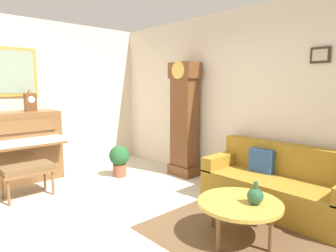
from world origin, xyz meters
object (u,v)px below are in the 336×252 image
object	(u,v)px
piano_bench	(27,170)
grandfather_clock	(184,122)
couch	(278,186)
mantel_clock	(30,101)
piano	(14,147)
potted_plant	(119,159)
green_jug	(255,196)
coffee_table	(240,204)

from	to	relation	value
piano_bench	grandfather_clock	xyz separation A→B (m)	(0.80, 2.44, 0.56)
couch	mantel_clock	size ratio (longest dim) A/B	5.00
piano	potted_plant	world-z (taller)	piano
piano_bench	potted_plant	xyz separation A→B (m)	(0.07, 1.53, -0.08)
grandfather_clock	green_jug	world-z (taller)	grandfather_clock
grandfather_clock	coffee_table	size ratio (longest dim) A/B	2.31
piano_bench	green_jug	world-z (taller)	green_jug
couch	piano	bearing A→B (deg)	-147.58
mantel_clock	potted_plant	distance (m)	1.80
piano	mantel_clock	distance (m)	0.82
mantel_clock	potted_plant	size ratio (longest dim) A/B	0.68
coffee_table	potted_plant	xyz separation A→B (m)	(-2.69, 0.27, -0.06)
piano_bench	potted_plant	bearing A→B (deg)	87.27
coffee_table	piano	bearing A→B (deg)	-161.48
coffee_table	green_jug	xyz separation A→B (m)	(0.14, 0.05, 0.12)
piano_bench	mantel_clock	world-z (taller)	mantel_clock
mantel_clock	piano	bearing A→B (deg)	-90.35
grandfather_clock	mantel_clock	world-z (taller)	grandfather_clock
potted_plant	piano	bearing A→B (deg)	-121.44
piano_bench	mantel_clock	bearing A→B (deg)	155.93
mantel_clock	green_jug	distance (m)	3.95
piano_bench	piano	bearing A→B (deg)	176.04
grandfather_clock	mantel_clock	xyz separation A→B (m)	(-1.63, -2.07, 0.39)
coffee_table	mantel_clock	distance (m)	3.83
piano	piano_bench	xyz separation A→B (m)	(0.83, -0.06, -0.19)
piano	mantel_clock	size ratio (longest dim) A/B	3.79
piano_bench	coffee_table	size ratio (longest dim) A/B	0.80
green_jug	potted_plant	world-z (taller)	green_jug
piano	potted_plant	distance (m)	1.75
mantel_clock	coffee_table	bearing A→B (deg)	13.94
coffee_table	piano_bench	bearing A→B (deg)	-155.48
grandfather_clock	potted_plant	xyz separation A→B (m)	(-0.72, -0.91, -0.64)
coffee_table	grandfather_clock	bearing A→B (deg)	149.02
green_jug	potted_plant	distance (m)	2.85
coffee_table	mantel_clock	xyz separation A→B (m)	(-3.59, -0.89, 0.98)
grandfather_clock	coffee_table	world-z (taller)	grandfather_clock
green_jug	mantel_clock	bearing A→B (deg)	-165.79
coffee_table	potted_plant	size ratio (longest dim) A/B	1.57
piano_bench	mantel_clock	xyz separation A→B (m)	(-0.83, 0.37, 0.95)
piano	mantel_clock	xyz separation A→B (m)	(0.00, 0.31, 0.76)
piano	couch	world-z (taller)	piano
piano	couch	distance (m)	4.17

